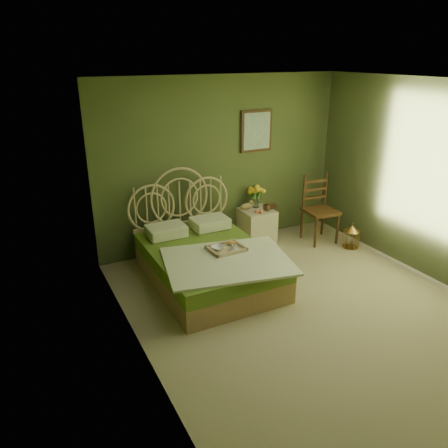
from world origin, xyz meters
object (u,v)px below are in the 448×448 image
birdcage (351,237)px  nightstand (256,221)px  chair (318,204)px  bed (207,261)px

birdcage → nightstand: bearing=143.6°
nightstand → chair: 1.02m
bed → birdcage: size_ratio=5.85×
nightstand → chair: chair is taller
nightstand → birdcage: nightstand is taller
bed → birdcage: bearing=-1.1°
birdcage → bed: bearing=178.9°
nightstand → birdcage: 1.51m
bed → nightstand: size_ratio=2.22×
chair → birdcage: 0.73m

